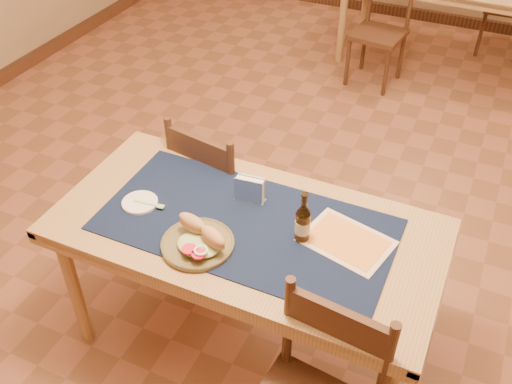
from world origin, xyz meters
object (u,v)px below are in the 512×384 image
at_px(chair_main_far, 221,189).
at_px(sandwich_plate, 199,241).
at_px(main_table, 246,239).
at_px(beer_bottle, 303,223).
at_px(napkin_holder, 250,190).

bearing_deg(chair_main_far, sandwich_plate, -68.97).
distance_m(chair_main_far, sandwich_plate, 0.77).
relative_size(main_table, beer_bottle, 6.95).
height_order(main_table, beer_bottle, beer_bottle).
height_order(sandwich_plate, beer_bottle, beer_bottle).
xyz_separation_m(chair_main_far, sandwich_plate, (0.25, -0.66, 0.31)).
relative_size(main_table, napkin_holder, 11.55).
xyz_separation_m(main_table, sandwich_plate, (-0.11, -0.19, 0.12)).
bearing_deg(chair_main_far, napkin_holder, -45.40).
bearing_deg(main_table, napkin_holder, 109.03).
xyz_separation_m(main_table, beer_bottle, (0.24, 0.01, 0.17)).
distance_m(main_table, sandwich_plate, 0.25).
xyz_separation_m(chair_main_far, napkin_holder, (0.31, -0.32, 0.33)).
relative_size(main_table, sandwich_plate, 5.51).
bearing_deg(sandwich_plate, beer_bottle, 30.61).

